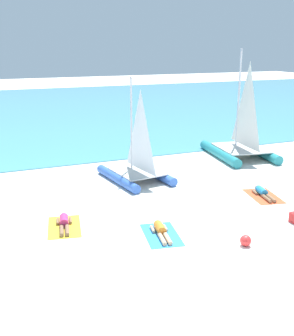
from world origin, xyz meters
The scene contains 11 objects.
ground_plane centered at (0.00, 10.00, 0.00)m, with size 120.00×120.00×0.00m, color white.
ocean_water centered at (0.00, 30.29, 0.03)m, with size 120.00×40.00×0.05m, color #4C9EB7.
sailboat_blue centered at (0.36, 6.74, 0.70)m, with size 2.76×3.87×4.68m.
sailboat_teal centered at (7.17, 8.37, 0.87)m, with size 3.45×4.82×5.82m.
towel_left centered at (-3.82, 2.87, 0.01)m, with size 1.10×1.90×0.01m, color yellow.
sunbather_left centered at (-3.81, 2.94, 0.13)m, with size 0.70×1.56×0.30m.
towel_middle centered at (-1.00, 1.01, 0.01)m, with size 1.10×1.90×0.01m, color #338CD8.
sunbather_middle centered at (-0.99, 1.07, 0.13)m, with size 0.69×1.56×0.30m.
towel_right centered at (4.42, 2.71, 0.01)m, with size 1.10×1.90×0.01m, color #EA5933.
sunbather_right centered at (4.43, 2.78, 0.13)m, with size 0.72×1.56×0.30m.
beach_ball centered at (1.09, -0.71, 0.18)m, with size 0.36×0.36×0.36m, color red.
Camera 1 is at (-6.32, -10.49, 6.04)m, focal length 44.96 mm.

